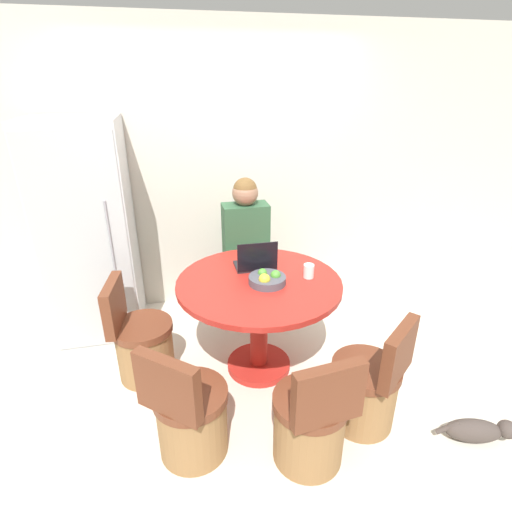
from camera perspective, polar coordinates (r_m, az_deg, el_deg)
ground_plane at (r=3.17m, az=-0.19°, el=-17.60°), size 12.00×12.00×0.00m
wall_back at (r=3.83m, az=-4.84°, el=11.80°), size 7.00×0.06×2.60m
refrigerator at (r=3.59m, az=-22.63°, el=2.88°), size 0.69×0.69×1.85m
dining_table at (r=2.97m, az=0.43°, el=-6.69°), size 1.19×1.19×0.78m
chair_left_side at (r=3.19m, az=-15.96°, el=-12.09°), size 0.46×0.45×0.81m
chair_near_camera at (r=2.53m, az=7.83°, el=-22.66°), size 0.44×0.46×0.81m
chair_near_right_corner at (r=2.81m, az=15.54°, el=-17.81°), size 0.51×0.51×0.81m
chair_near_left_corner at (r=2.58m, az=-9.40°, el=-21.74°), size 0.51×0.51×0.81m
person_seated at (r=3.63m, az=-1.60°, el=2.05°), size 0.40×0.37×1.35m
laptop at (r=3.03m, az=-0.04°, el=-0.90°), size 0.30×0.21×0.23m
fruit_bowl at (r=2.82m, az=1.63°, el=-3.31°), size 0.27×0.27×0.10m
coffee_cup at (r=2.93m, az=7.53°, el=-2.13°), size 0.08×0.08×0.10m
cat at (r=3.07m, az=29.17°, el=-20.93°), size 0.47×0.23×0.16m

